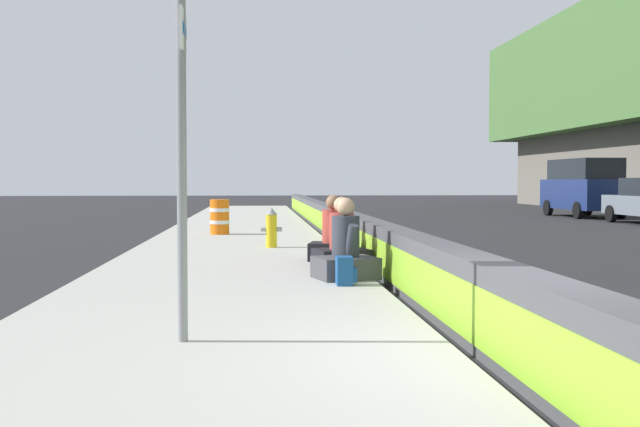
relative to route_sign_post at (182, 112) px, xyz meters
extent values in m
plane|color=#232326|center=(-0.92, -2.85, -2.21)|extent=(160.00, 160.00, 0.00)
cube|color=#A8A59E|center=(-0.92, -0.20, -2.14)|extent=(80.00, 4.40, 0.14)
cube|color=#47474C|center=(-0.92, -2.85, -1.79)|extent=(76.00, 0.44, 0.85)
cube|color=#8CC62D|center=(-0.92, -2.62, -1.83)|extent=(74.48, 0.01, 0.54)
cylinder|color=gray|center=(0.00, 0.00, -0.27)|extent=(0.09, 0.09, 3.60)
cube|color=white|center=(0.00, -0.02, 0.73)|extent=(0.44, 0.02, 0.36)
cube|color=#1956AD|center=(0.00, -0.03, 0.73)|extent=(0.30, 0.01, 0.10)
cylinder|color=gold|center=(10.04, -0.99, -1.71)|extent=(0.24, 0.24, 0.72)
cone|color=gray|center=(10.04, -0.99, -1.27)|extent=(0.26, 0.26, 0.16)
cylinder|color=gray|center=(10.04, -1.16, -1.68)|extent=(0.10, 0.12, 0.10)
cylinder|color=gray|center=(10.04, -0.82, -1.68)|extent=(0.10, 0.12, 0.10)
cube|color=#424247|center=(4.43, -1.98, -1.91)|extent=(0.93, 1.02, 0.32)
cylinder|color=#333842|center=(4.43, -1.98, -1.44)|extent=(0.41, 0.41, 0.61)
sphere|color=tan|center=(4.43, -1.98, -1.00)|extent=(0.27, 0.27, 0.27)
cylinder|color=#333842|center=(4.65, -1.92, -1.50)|extent=(0.34, 0.22, 0.54)
cylinder|color=#333842|center=(4.21, -2.04, -1.50)|extent=(0.34, 0.22, 0.54)
cube|color=black|center=(5.85, -2.08, -1.91)|extent=(0.90, 1.00, 0.32)
cylinder|color=#AD3D33|center=(5.85, -2.08, -1.45)|extent=(0.41, 0.41, 0.60)
sphere|color=tan|center=(5.85, -2.08, -1.02)|extent=(0.27, 0.27, 0.27)
cylinder|color=#AD3D33|center=(6.07, -2.03, -1.51)|extent=(0.33, 0.21, 0.53)
cylinder|color=#AD3D33|center=(5.63, -2.13, -1.51)|extent=(0.33, 0.21, 0.53)
cube|color=black|center=(7.15, -2.07, -1.91)|extent=(0.89, 0.99, 0.32)
cylinder|color=#AD3D33|center=(7.15, -2.07, -1.44)|extent=(0.41, 0.41, 0.61)
sphere|color=#8E6647|center=(7.15, -2.07, -1.01)|extent=(0.27, 0.27, 0.27)
cylinder|color=#AD3D33|center=(7.38, -2.11, -1.51)|extent=(0.33, 0.20, 0.54)
cylinder|color=#AD3D33|center=(6.93, -2.02, -1.51)|extent=(0.33, 0.20, 0.54)
cube|color=navy|center=(3.72, -1.88, -1.87)|extent=(0.32, 0.22, 0.40)
cube|color=navy|center=(3.72, -2.02, -1.93)|extent=(0.22, 0.06, 0.20)
cylinder|color=orange|center=(14.41, 0.34, -1.60)|extent=(0.52, 0.52, 0.95)
cylinder|color=white|center=(14.41, 0.34, -1.41)|extent=(0.54, 0.54, 0.10)
cylinder|color=white|center=(14.41, 0.34, -1.74)|extent=(0.54, 0.54, 0.10)
cylinder|color=black|center=(22.16, -14.32, -1.88)|extent=(0.66, 0.22, 0.66)
cube|color=navy|center=(26.52, -15.06, -1.20)|extent=(5.14, 2.06, 1.30)
cube|color=black|center=(26.42, -15.06, -0.10)|extent=(4.13, 1.84, 0.90)
cylinder|color=black|center=(28.13, -14.08, -1.85)|extent=(0.72, 0.23, 0.72)
cylinder|color=black|center=(28.17, -15.96, -1.85)|extent=(0.72, 0.23, 0.72)
cylinder|color=black|center=(24.87, -14.15, -1.85)|extent=(0.72, 0.23, 0.72)
cylinder|color=black|center=(24.91, -16.03, -1.85)|extent=(0.72, 0.23, 0.72)
camera|label=1|loc=(-7.15, -0.67, -0.62)|focal=44.17mm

